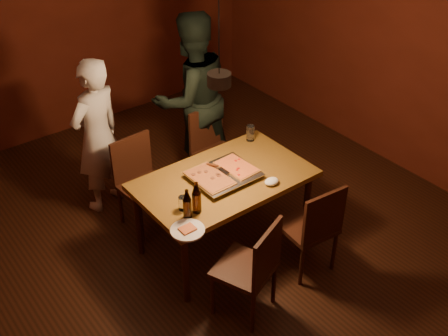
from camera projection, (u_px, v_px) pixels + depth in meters
room_shell at (219, 121)px, 4.32m from camera, size 6.00×6.00×6.00m
dining_table at (224, 185)px, 4.87m from camera, size 1.50×0.90×0.75m
chair_far_left at (139, 174)px, 5.24m from camera, size 0.44×0.44×0.49m
chair_far_right at (213, 143)px, 5.71m from camera, size 0.44×0.44×0.49m
chair_near_left at (254, 263)px, 4.26m from camera, size 0.55×0.55×0.49m
chair_near_right at (314, 222)px, 4.66m from camera, size 0.46×0.46×0.49m
pizza_tray at (224, 176)px, 4.81m from camera, size 0.57×0.47×0.05m
pizza_meat at (210, 178)px, 4.72m from camera, size 0.27×0.42×0.02m
pizza_cheese at (237, 167)px, 4.86m from camera, size 0.26×0.38×0.02m
spatula at (224, 171)px, 4.80m from camera, size 0.15×0.26×0.04m
beer_bottle_a at (187, 204)px, 4.31m from camera, size 0.07×0.07×0.26m
beer_bottle_b at (197, 197)px, 4.36m from camera, size 0.07×0.07×0.28m
water_glass_left at (183, 203)px, 4.43m from camera, size 0.07×0.07×0.12m
water_glass_right at (250, 133)px, 5.30m from camera, size 0.08×0.08×0.15m
plate_slice at (188, 230)px, 4.24m from camera, size 0.27×0.27×0.03m
napkin at (272, 181)px, 4.73m from camera, size 0.13×0.10×0.05m
diner_white at (97, 136)px, 5.33m from camera, size 0.66×0.53×1.58m
diner_dark at (192, 98)px, 5.73m from camera, size 0.92×0.73×1.81m
pendant_lamp at (219, 78)px, 4.12m from camera, size 0.18×0.18×1.10m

